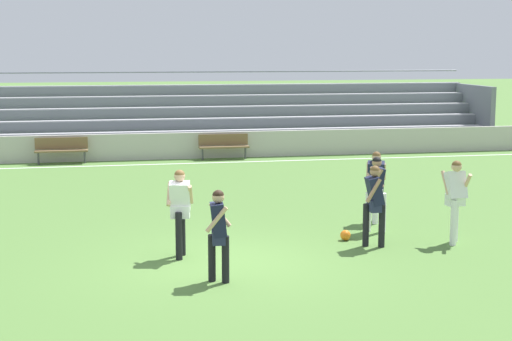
% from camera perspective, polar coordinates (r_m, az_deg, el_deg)
% --- Properties ---
extents(ground_plane, '(160.00, 160.00, 0.00)m').
position_cam_1_polar(ground_plane, '(14.58, -2.21, -6.84)').
color(ground_plane, '#517A38').
extents(field_line_sideline, '(44.00, 0.12, 0.01)m').
position_cam_1_polar(field_line_sideline, '(27.05, -6.32, 0.49)').
color(field_line_sideline, white).
rests_on(field_line_sideline, ground).
extents(sideline_wall, '(48.00, 0.16, 0.95)m').
position_cam_1_polar(sideline_wall, '(28.18, -6.54, 1.79)').
color(sideline_wall, '#BCB7AD').
rests_on(sideline_wall, ground).
extents(bleacher_stand, '(23.32, 3.78, 3.02)m').
position_cam_1_polar(bleacher_stand, '(30.75, -4.13, 4.00)').
color(bleacher_stand, '#B2B2B7').
rests_on(bleacher_stand, ground).
extents(bench_near_bin, '(1.80, 0.40, 0.90)m').
position_cam_1_polar(bench_near_bin, '(28.01, -2.39, 1.95)').
color(bench_near_bin, brown).
rests_on(bench_near_bin, ground).
extents(bench_centre_sideline, '(1.80, 0.40, 0.90)m').
position_cam_1_polar(bench_centre_sideline, '(27.75, -14.09, 1.62)').
color(bench_centre_sideline, brown).
rests_on(bench_centre_sideline, ground).
extents(player_dark_overlapping, '(0.50, 0.48, 1.65)m').
position_cam_1_polar(player_dark_overlapping, '(17.02, 8.81, -1.25)').
color(player_dark_overlapping, white).
rests_on(player_dark_overlapping, ground).
extents(player_dark_pressing_high, '(0.50, 0.47, 1.66)m').
position_cam_1_polar(player_dark_pressing_high, '(15.74, 8.69, -2.06)').
color(player_dark_pressing_high, black).
rests_on(player_dark_pressing_high, ground).
extents(player_white_deep_cover, '(0.54, 0.56, 1.70)m').
position_cam_1_polar(player_white_deep_cover, '(14.82, -5.59, -2.56)').
color(player_white_deep_cover, black).
rests_on(player_white_deep_cover, ground).
extents(player_white_challenging, '(0.44, 0.58, 1.72)m').
position_cam_1_polar(player_white_challenging, '(16.32, 14.43, -1.69)').
color(player_white_challenging, white).
rests_on(player_white_challenging, ground).
extents(player_dark_dropping_back, '(0.50, 0.48, 1.61)m').
position_cam_1_polar(player_dark_dropping_back, '(13.24, -2.77, -4.23)').
color(player_dark_dropping_back, black).
rests_on(player_dark_dropping_back, ground).
extents(player_dark_on_ball, '(0.59, 0.48, 1.65)m').
position_cam_1_polar(player_dark_on_ball, '(17.93, 8.79, -0.74)').
color(player_dark_on_ball, white).
rests_on(player_dark_on_ball, ground).
extents(soccer_ball, '(0.22, 0.22, 0.22)m').
position_cam_1_polar(soccer_ball, '(16.36, 6.58, -4.74)').
color(soccer_ball, orange).
rests_on(soccer_ball, ground).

